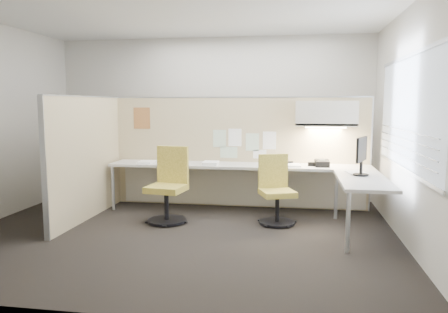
% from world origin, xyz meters
% --- Properties ---
extents(floor, '(5.50, 4.50, 0.01)m').
position_xyz_m(floor, '(0.00, 0.00, -0.01)').
color(floor, black).
rests_on(floor, ground).
extents(ceiling, '(5.50, 4.50, 0.01)m').
position_xyz_m(ceiling, '(0.00, 0.00, 2.80)').
color(ceiling, white).
rests_on(ceiling, wall_back).
extents(wall_back, '(5.50, 0.02, 2.80)m').
position_xyz_m(wall_back, '(0.00, 2.25, 1.40)').
color(wall_back, beige).
rests_on(wall_back, ground).
extents(wall_front, '(5.50, 0.02, 2.80)m').
position_xyz_m(wall_front, '(0.00, -2.25, 1.40)').
color(wall_front, beige).
rests_on(wall_front, ground).
extents(wall_right, '(0.02, 4.50, 2.80)m').
position_xyz_m(wall_right, '(2.75, 0.00, 1.40)').
color(wall_right, beige).
rests_on(wall_right, ground).
extents(window_pane, '(0.01, 2.80, 1.30)m').
position_xyz_m(window_pane, '(2.73, 0.00, 1.55)').
color(window_pane, '#949EAC').
rests_on(window_pane, wall_right).
extents(partition_back, '(4.10, 0.06, 1.75)m').
position_xyz_m(partition_back, '(0.55, 1.60, 0.88)').
color(partition_back, '#C4B487').
rests_on(partition_back, floor).
extents(partition_left, '(0.06, 2.20, 1.75)m').
position_xyz_m(partition_left, '(-1.50, 0.50, 0.88)').
color(partition_left, '#C4B487').
rests_on(partition_left, floor).
extents(desk, '(4.00, 2.07, 0.73)m').
position_xyz_m(desk, '(0.93, 1.13, 0.60)').
color(desk, beige).
rests_on(desk, floor).
extents(overhead_bin, '(0.90, 0.36, 0.38)m').
position_xyz_m(overhead_bin, '(1.90, 1.39, 1.51)').
color(overhead_bin, beige).
rests_on(overhead_bin, partition_back).
extents(task_light_strip, '(0.60, 0.06, 0.02)m').
position_xyz_m(task_light_strip, '(1.90, 1.39, 1.30)').
color(task_light_strip, '#FFEABF').
rests_on(task_light_strip, overhead_bin).
extents(pinned_papers, '(1.01, 0.00, 0.47)m').
position_xyz_m(pinned_papers, '(0.63, 1.57, 1.03)').
color(pinned_papers, '#8CBF8C').
rests_on(pinned_papers, partition_back).
extents(poster, '(0.28, 0.00, 0.35)m').
position_xyz_m(poster, '(-1.05, 1.57, 1.42)').
color(poster, orange).
rests_on(poster, partition_back).
extents(chair_left, '(0.55, 0.57, 1.04)m').
position_xyz_m(chair_left, '(-0.29, 0.50, 0.49)').
color(chair_left, black).
rests_on(chair_left, floor).
extents(chair_right, '(0.56, 0.58, 0.94)m').
position_xyz_m(chair_right, '(1.20, 0.66, 0.44)').
color(chair_right, black).
rests_on(chair_right, floor).
extents(monitor, '(0.20, 0.45, 0.50)m').
position_xyz_m(monitor, '(2.30, 0.46, 1.02)').
color(monitor, black).
rests_on(monitor, desk).
extents(phone, '(0.22, 0.21, 0.12)m').
position_xyz_m(phone, '(1.85, 1.21, 0.78)').
color(phone, black).
rests_on(phone, desk).
extents(stapler, '(0.14, 0.09, 0.05)m').
position_xyz_m(stapler, '(1.36, 1.36, 0.76)').
color(stapler, black).
rests_on(stapler, desk).
extents(tape_dispenser, '(0.10, 0.07, 0.06)m').
position_xyz_m(tape_dispenser, '(1.70, 1.26, 0.76)').
color(tape_dispenser, black).
rests_on(tape_dispenser, desk).
extents(coat_hook, '(0.18, 0.44, 1.34)m').
position_xyz_m(coat_hook, '(-1.58, -0.28, 1.42)').
color(coat_hook, silver).
rests_on(coat_hook, partition_left).
extents(paper_stack_0, '(0.23, 0.30, 0.03)m').
position_xyz_m(paper_stack_0, '(-0.85, 1.19, 0.74)').
color(paper_stack_0, white).
rests_on(paper_stack_0, desk).
extents(paper_stack_1, '(0.27, 0.33, 0.02)m').
position_xyz_m(paper_stack_1, '(-0.43, 1.27, 0.74)').
color(paper_stack_1, white).
rests_on(paper_stack_1, desk).
extents(paper_stack_2, '(0.24, 0.31, 0.05)m').
position_xyz_m(paper_stack_2, '(0.18, 1.16, 0.75)').
color(paper_stack_2, white).
rests_on(paper_stack_2, desk).
extents(paper_stack_3, '(0.23, 0.30, 0.02)m').
position_xyz_m(paper_stack_3, '(1.04, 1.29, 0.74)').
color(paper_stack_3, white).
rests_on(paper_stack_3, desk).
extents(paper_stack_4, '(0.26, 0.32, 0.03)m').
position_xyz_m(paper_stack_4, '(1.42, 1.22, 0.74)').
color(paper_stack_4, white).
rests_on(paper_stack_4, desk).
extents(paper_stack_5, '(0.29, 0.34, 0.02)m').
position_xyz_m(paper_stack_5, '(2.26, 0.64, 0.74)').
color(paper_stack_5, white).
rests_on(paper_stack_5, desk).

